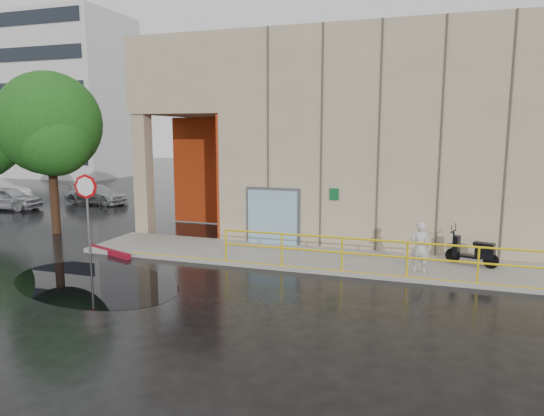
{
  "coord_description": "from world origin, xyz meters",
  "views": [
    {
      "loc": [
        5.71,
        -11.0,
        4.31
      ],
      "look_at": [
        1.13,
        3.0,
        1.98
      ],
      "focal_mm": 32.0,
      "sensor_mm": 36.0,
      "label": 1
    }
  ],
  "objects_px": {
    "stop_sign": "(86,197)",
    "red_curb": "(109,252)",
    "scooter": "(473,243)",
    "tree_near": "(51,128)",
    "car_c": "(96,194)",
    "person": "(420,247)",
    "car_a": "(8,198)"
  },
  "relations": [
    {
      "from": "stop_sign",
      "to": "tree_near",
      "type": "distance_m",
      "value": 5.06
    },
    {
      "from": "red_curb",
      "to": "car_a",
      "type": "relative_size",
      "value": 0.64
    },
    {
      "from": "car_a",
      "to": "car_c",
      "type": "bearing_deg",
      "value": -49.0
    },
    {
      "from": "red_curb",
      "to": "tree_near",
      "type": "distance_m",
      "value": 6.49
    },
    {
      "from": "stop_sign",
      "to": "car_a",
      "type": "height_order",
      "value": "stop_sign"
    },
    {
      "from": "scooter",
      "to": "car_c",
      "type": "relative_size",
      "value": 0.41
    },
    {
      "from": "person",
      "to": "stop_sign",
      "type": "relative_size",
      "value": 0.53
    },
    {
      "from": "scooter",
      "to": "tree_near",
      "type": "distance_m",
      "value": 16.72
    },
    {
      "from": "red_curb",
      "to": "car_a",
      "type": "xyz_separation_m",
      "value": [
        -11.59,
        6.71,
        0.55
      ]
    },
    {
      "from": "car_a",
      "to": "car_c",
      "type": "xyz_separation_m",
      "value": [
        3.26,
        3.35,
        -0.06
      ]
    },
    {
      "from": "person",
      "to": "red_curb",
      "type": "bearing_deg",
      "value": 6.57
    },
    {
      "from": "car_a",
      "to": "car_c",
      "type": "relative_size",
      "value": 0.93
    },
    {
      "from": "person",
      "to": "car_a",
      "type": "distance_m",
      "value": 22.96
    },
    {
      "from": "car_c",
      "to": "person",
      "type": "bearing_deg",
      "value": -113.42
    },
    {
      "from": "scooter",
      "to": "red_curb",
      "type": "relative_size",
      "value": 0.69
    },
    {
      "from": "stop_sign",
      "to": "car_c",
      "type": "distance_m",
      "value": 13.02
    },
    {
      "from": "stop_sign",
      "to": "car_c",
      "type": "relative_size",
      "value": 0.71
    },
    {
      "from": "person",
      "to": "tree_near",
      "type": "height_order",
      "value": "tree_near"
    },
    {
      "from": "person",
      "to": "tree_near",
      "type": "bearing_deg",
      "value": -3.0
    },
    {
      "from": "stop_sign",
      "to": "red_curb",
      "type": "distance_m",
      "value": 2.07
    },
    {
      "from": "red_curb",
      "to": "tree_near",
      "type": "height_order",
      "value": "tree_near"
    },
    {
      "from": "car_c",
      "to": "stop_sign",
      "type": "bearing_deg",
      "value": -139.89
    },
    {
      "from": "person",
      "to": "scooter",
      "type": "bearing_deg",
      "value": -136.73
    },
    {
      "from": "person",
      "to": "stop_sign",
      "type": "height_order",
      "value": "stop_sign"
    },
    {
      "from": "scooter",
      "to": "red_curb",
      "type": "bearing_deg",
      "value": -151.32
    },
    {
      "from": "stop_sign",
      "to": "car_c",
      "type": "bearing_deg",
      "value": 143.64
    },
    {
      "from": "person",
      "to": "tree_near",
      "type": "relative_size",
      "value": 0.23
    },
    {
      "from": "person",
      "to": "tree_near",
      "type": "distance_m",
      "value": 15.28
    },
    {
      "from": "car_c",
      "to": "tree_near",
      "type": "height_order",
      "value": "tree_near"
    },
    {
      "from": "scooter",
      "to": "tree_near",
      "type": "relative_size",
      "value": 0.24
    },
    {
      "from": "stop_sign",
      "to": "red_curb",
      "type": "bearing_deg",
      "value": 44.29
    },
    {
      "from": "tree_near",
      "to": "red_curb",
      "type": "bearing_deg",
      "value": -27.94
    }
  ]
}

